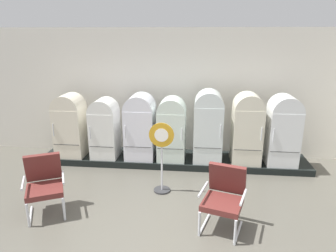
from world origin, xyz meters
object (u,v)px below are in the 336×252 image
at_px(refrigerator_1, 104,127).
at_px(refrigerator_4, 208,124).
at_px(refrigerator_2, 140,125).
at_px(refrigerator_5, 247,126).
at_px(sign_stand, 162,159).
at_px(armchair_right, 224,195).
at_px(refrigerator_3, 172,127).
at_px(refrigerator_0, 70,124).
at_px(armchair_left, 44,182).
at_px(refrigerator_6, 283,128).

xyz_separation_m(refrigerator_1, refrigerator_4, (2.35, 0.05, 0.12)).
relative_size(refrigerator_2, refrigerator_4, 0.93).
relative_size(refrigerator_5, sign_stand, 1.13).
bearing_deg(refrigerator_1, sign_stand, -40.34).
bearing_deg(sign_stand, armchair_right, -42.65).
bearing_deg(refrigerator_3, refrigerator_1, -179.95).
xyz_separation_m(refrigerator_1, refrigerator_5, (3.19, 0.02, 0.10)).
distance_m(refrigerator_0, refrigerator_1, 0.81).
xyz_separation_m(refrigerator_0, armchair_right, (3.36, -2.25, -0.37)).
bearing_deg(sign_stand, refrigerator_1, 139.66).
relative_size(refrigerator_4, armchair_right, 1.60).
distance_m(refrigerator_2, refrigerator_5, 2.37).
distance_m(refrigerator_4, armchair_left, 3.52).
bearing_deg(refrigerator_4, refrigerator_2, -179.73).
bearing_deg(refrigerator_6, armchair_right, -121.61).
height_order(refrigerator_3, refrigerator_4, refrigerator_4).
bearing_deg(refrigerator_6, armchair_left, -153.69).
bearing_deg(armchair_right, refrigerator_4, 95.15).
distance_m(refrigerator_2, refrigerator_6, 3.13).
relative_size(refrigerator_3, sign_stand, 1.04).
distance_m(refrigerator_5, refrigerator_6, 0.76).
distance_m(refrigerator_6, armchair_left, 4.86).
height_order(refrigerator_1, refrigerator_3, refrigerator_3).
xyz_separation_m(refrigerator_5, sign_stand, (-1.72, -1.27, -0.30)).
bearing_deg(sign_stand, refrigerator_3, 86.78).
distance_m(refrigerator_0, sign_stand, 2.61).
height_order(refrigerator_0, refrigerator_5, refrigerator_5).
height_order(refrigerator_5, sign_stand, refrigerator_5).
height_order(refrigerator_2, refrigerator_5, refrigerator_5).
bearing_deg(armchair_left, refrigerator_5, 30.98).
xyz_separation_m(refrigerator_3, refrigerator_6, (2.41, 0.02, 0.05)).
bearing_deg(armchair_left, refrigerator_6, 26.31).
bearing_deg(refrigerator_3, refrigerator_5, 0.73).
relative_size(refrigerator_0, sign_stand, 1.06).
bearing_deg(refrigerator_4, refrigerator_6, -0.97).
bearing_deg(refrigerator_5, armchair_right, -105.61).
distance_m(refrigerator_2, refrigerator_4, 1.53).
xyz_separation_m(armchair_right, sign_stand, (-1.08, 1.00, 0.13)).
bearing_deg(refrigerator_2, refrigerator_1, -177.32).
bearing_deg(sign_stand, armchair_left, -154.73).
bearing_deg(refrigerator_3, refrigerator_4, 3.16).
height_order(refrigerator_3, armchair_right, refrigerator_3).
distance_m(refrigerator_5, armchair_left, 4.20).
height_order(refrigerator_0, armchair_left, refrigerator_0).
xyz_separation_m(refrigerator_2, armchair_left, (-1.21, -2.16, -0.38)).
relative_size(refrigerator_3, refrigerator_6, 0.94).
relative_size(refrigerator_0, armchair_right, 1.47).
height_order(refrigerator_1, sign_stand, refrigerator_1).
bearing_deg(refrigerator_2, refrigerator_0, -178.72).
relative_size(refrigerator_1, refrigerator_2, 0.93).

